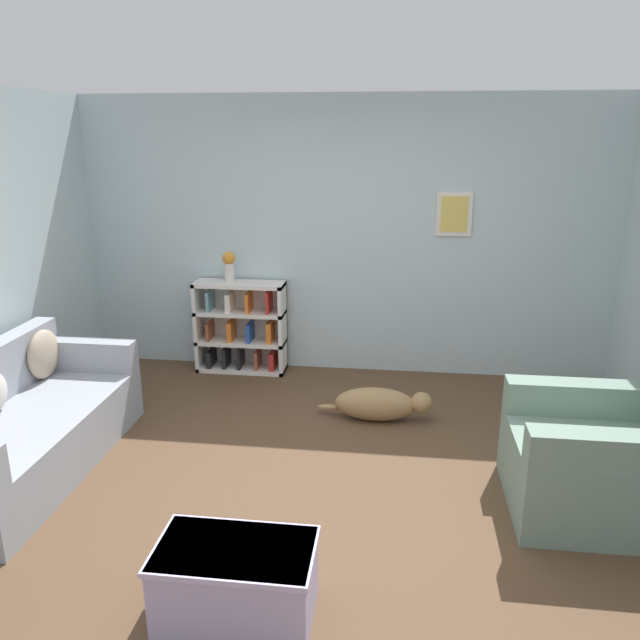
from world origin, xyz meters
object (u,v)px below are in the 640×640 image
(recliner_chair, at_px, (610,458))
(vase, at_px, (229,265))
(bookshelf, at_px, (242,328))
(dog, at_px, (379,404))
(couch, at_px, (18,429))
(coffee_table, at_px, (236,580))

(recliner_chair, height_order, vase, vase)
(bookshelf, relative_size, dog, 0.95)
(couch, height_order, bookshelf, bookshelf)
(couch, relative_size, bookshelf, 2.16)
(couch, distance_m, coffee_table, 2.18)
(couch, xyz_separation_m, dog, (2.45, 1.08, -0.17))
(dog, relative_size, vase, 3.18)
(vase, bearing_deg, dog, -32.81)
(bookshelf, bearing_deg, vase, -168.33)
(recliner_chair, bearing_deg, vase, 145.17)
(recliner_chair, height_order, dog, recliner_chair)
(recliner_chair, relative_size, coffee_table, 1.38)
(bookshelf, xyz_separation_m, vase, (-0.09, -0.02, 0.63))
(bookshelf, relative_size, coffee_table, 1.16)
(couch, xyz_separation_m, bookshelf, (1.07, 2.05, 0.12))
(recliner_chair, xyz_separation_m, coffee_table, (-2.05, -1.17, -0.15))
(recliner_chair, relative_size, dog, 1.12)
(bookshelf, height_order, coffee_table, bookshelf)
(bookshelf, distance_m, vase, 0.63)
(dog, bearing_deg, couch, -156.17)
(bookshelf, distance_m, recliner_chair, 3.49)
(recliner_chair, distance_m, vase, 3.62)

